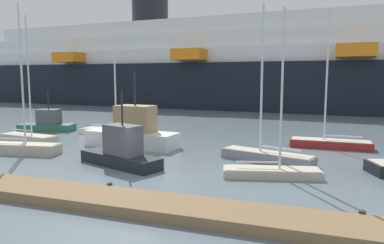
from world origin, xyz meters
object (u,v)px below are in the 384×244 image
(sailboat_2, at_px, (267,154))
(cruise_ship, at_px, (276,67))
(sailboat_0, at_px, (28,137))
(sailboat_3, at_px, (112,131))
(sailboat_4, at_px, (20,146))
(fishing_boat_2, at_px, (121,151))
(fishing_boat_0, at_px, (48,123))
(sailboat_1, at_px, (330,142))
(fishing_boat_1, at_px, (133,132))
(sailboat_5, at_px, (272,170))

(sailboat_2, xyz_separation_m, cruise_ship, (-4.01, 39.29, 6.11))
(sailboat_0, xyz_separation_m, sailboat_3, (4.11, 5.51, -0.07))
(sailboat_4, xyz_separation_m, fishing_boat_2, (8.17, -0.73, 0.38))
(sailboat_0, relative_size, sailboat_4, 0.99)
(sailboat_0, distance_m, fishing_boat_0, 6.45)
(sailboat_1, bearing_deg, cruise_ship, -76.16)
(sailboat_3, bearing_deg, fishing_boat_2, -49.55)
(fishing_boat_1, height_order, cruise_ship, cruise_ship)
(fishing_boat_0, relative_size, fishing_boat_2, 0.93)
(sailboat_2, relative_size, sailboat_3, 1.09)
(sailboat_3, relative_size, fishing_boat_0, 1.61)
(sailboat_1, bearing_deg, fishing_boat_2, 40.65)
(fishing_boat_2, xyz_separation_m, cruise_ship, (3.85, 43.09, 5.71))
(sailboat_0, xyz_separation_m, fishing_boat_0, (-3.01, 5.70, 0.27))
(cruise_ship, bearing_deg, fishing_boat_2, -91.00)
(sailboat_4, relative_size, fishing_boat_0, 1.83)
(sailboat_1, bearing_deg, sailboat_2, 58.35)
(sailboat_4, bearing_deg, sailboat_0, 116.61)
(fishing_boat_1, relative_size, fishing_boat_2, 1.25)
(sailboat_3, height_order, fishing_boat_0, sailboat_3)
(fishing_boat_2, bearing_deg, sailboat_3, 144.10)
(sailboat_1, relative_size, sailboat_4, 0.99)
(sailboat_2, height_order, fishing_boat_2, sailboat_2)
(sailboat_4, distance_m, fishing_boat_1, 7.65)
(sailboat_0, height_order, sailboat_3, sailboat_0)
(sailboat_3, distance_m, fishing_boat_1, 6.09)
(sailboat_3, bearing_deg, sailboat_5, -24.75)
(sailboat_1, xyz_separation_m, sailboat_3, (-18.12, -0.15, -0.06))
(sailboat_0, height_order, cruise_ship, cruise_ship)
(fishing_boat_2, bearing_deg, sailboat_0, 178.99)
(sailboat_0, xyz_separation_m, sailboat_1, (22.23, 5.66, -0.01))
(sailboat_1, xyz_separation_m, sailboat_2, (-3.76, -5.94, 0.02))
(sailboat_5, distance_m, cruise_ship, 43.30)
(fishing_boat_0, bearing_deg, sailboat_2, -29.70)
(sailboat_1, xyz_separation_m, fishing_boat_0, (-25.23, 0.04, 0.28))
(sailboat_1, relative_size, fishing_boat_2, 1.69)
(fishing_boat_0, bearing_deg, sailboat_0, -76.33)
(sailboat_1, distance_m, sailboat_2, 7.03)
(sailboat_4, height_order, fishing_boat_0, sailboat_4)
(sailboat_5, bearing_deg, sailboat_1, 57.62)
(sailboat_2, xyz_separation_m, sailboat_3, (-14.35, 5.79, -0.08))
(sailboat_3, xyz_separation_m, fishing_boat_0, (-7.12, 0.19, 0.34))
(sailboat_1, height_order, fishing_boat_0, sailboat_1)
(sailboat_1, xyz_separation_m, fishing_boat_2, (-11.63, -9.73, 0.42))
(fishing_boat_2, relative_size, cruise_ship, 0.04)
(sailboat_2, relative_size, sailboat_4, 0.96)
(sailboat_1, xyz_separation_m, fishing_boat_1, (-13.77, -4.35, 0.64))
(sailboat_3, bearing_deg, sailboat_1, 6.83)
(sailboat_5, distance_m, fishing_boat_1, 11.81)
(sailboat_0, distance_m, sailboat_5, 19.52)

